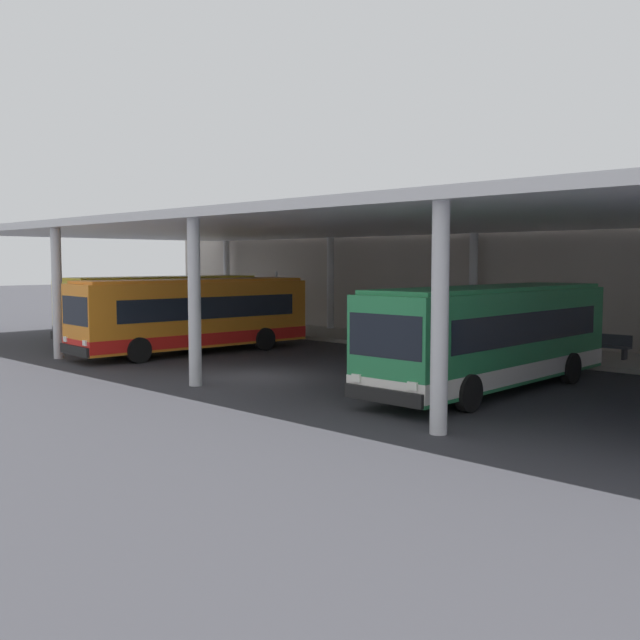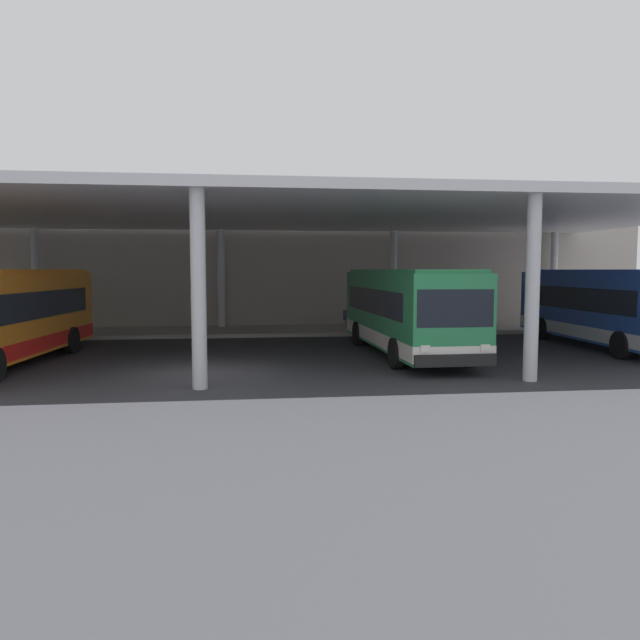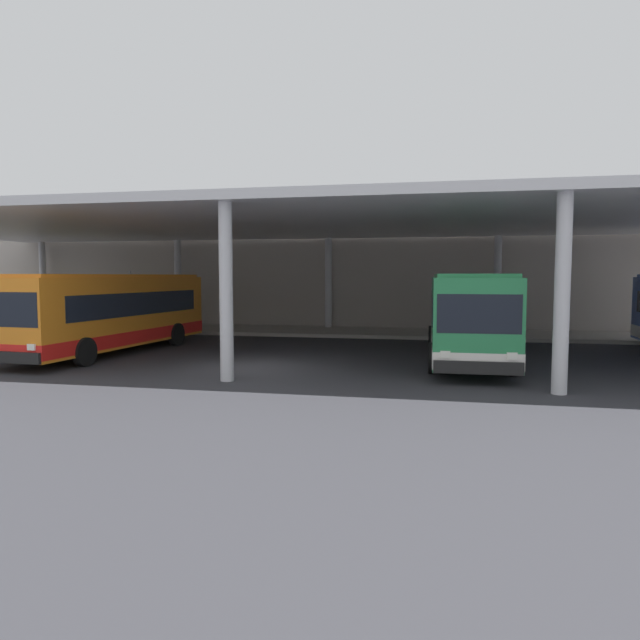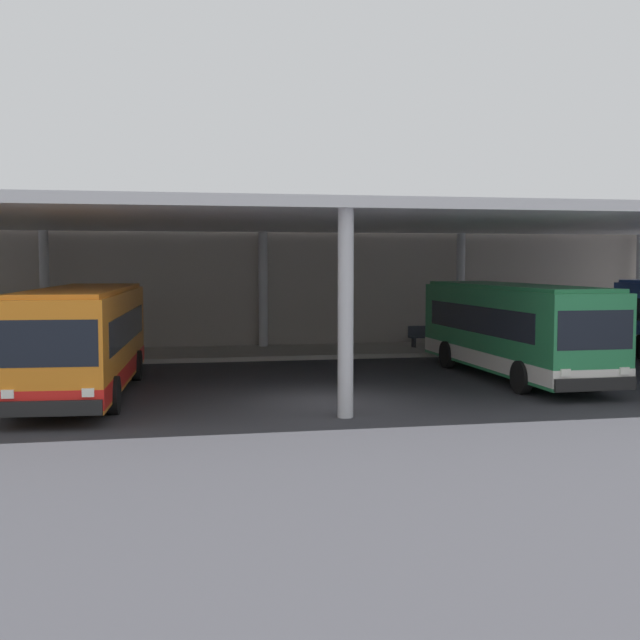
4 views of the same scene
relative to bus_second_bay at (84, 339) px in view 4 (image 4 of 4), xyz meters
name	(u,v)px [view 4 (image 4 of 4)]	position (x,y,z in m)	size (l,w,h in m)	color
ground_plane	(325,401)	(6.75, -2.34, -1.66)	(200.00, 200.00, 0.00)	#333338
platform_kerb	(269,352)	(6.75, 9.41, -1.57)	(42.00, 4.50, 0.18)	#A39E93
station_building_facade	(259,275)	(6.75, 12.66, 1.69)	(48.00, 1.60, 6.68)	#ADA399
canopy_shelter	(293,222)	(6.75, 3.16, 3.63)	(40.00, 17.00, 5.55)	silver
bus_second_bay	(84,339)	(0.00, 0.00, 0.00)	(3.29, 10.69, 3.17)	orange
bus_middle_bay	(512,329)	(13.90, 0.90, 0.00)	(2.82, 10.56, 3.17)	#28844C
bench_waiting	(428,336)	(13.88, 9.47, -0.99)	(1.80, 0.45, 0.92)	#383D47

